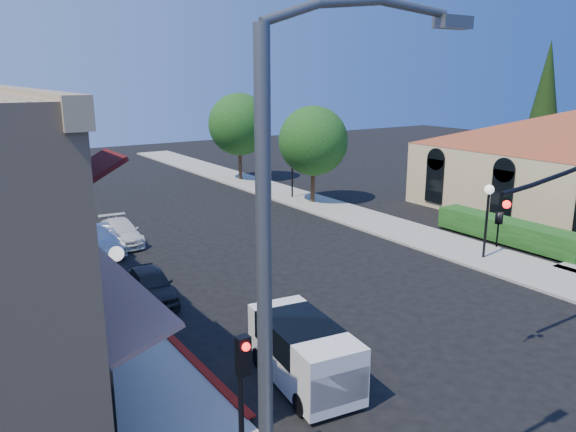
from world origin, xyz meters
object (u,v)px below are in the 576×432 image
lamppost_left_far (31,193)px  street_tree_b (239,124)px  lamppost_right_near (488,203)px  parked_car_a (151,285)px  lamppost_left_near (118,274)px  lamppost_right_far (292,160)px  parked_car_c (121,232)px  secondary_signal (242,380)px  white_van (304,350)px  parked_car_d (48,198)px  cobra_streetlight (287,319)px  conifer_far (545,102)px  street_tree_a (313,141)px  parked_car_b (98,240)px

lamppost_left_far → street_tree_b: bearing=30.0°
lamppost_right_near → parked_car_a: (-14.70, 3.89, -2.10)m
lamppost_left_near → lamppost_left_far: (0.00, 14.00, 0.00)m
lamppost_right_far → parked_car_c: bearing=-163.3°
secondary_signal → white_van: secondary_signal is taller
lamppost_left_far → parked_car_c: lamppost_left_far is taller
secondary_signal → white_van: (3.25, 2.38, -1.30)m
lamppost_left_near → parked_car_d: lamppost_left_near is taller
cobra_streetlight → lamppost_right_near: 20.44m
lamppost_left_far → lamppost_right_far: same height
white_van → cobra_streetlight: bearing=-127.3°
conifer_far → cobra_streetlight: size_ratio=1.18×
parked_car_c → conifer_far: bearing=0.9°
street_tree_a → parked_car_d: 17.74m
conifer_far → white_van: (-32.75, -14.21, -5.34)m
street_tree_a → parked_car_b: street_tree_a is taller
conifer_far → secondary_signal: 39.85m
conifer_far → parked_car_b: conifer_far is taller
cobra_streetlight → lamppost_right_near: size_ratio=2.61×
street_tree_b → lamppost_left_far: street_tree_b is taller
parked_car_a → parked_car_c: bearing=87.0°
parked_car_b → parked_car_c: 1.72m
conifer_far → lamppost_left_far: bearing=173.7°
street_tree_a → parked_car_c: bearing=-171.6°
conifer_far → cobra_streetlight: bearing=-151.7°
parked_car_a → parked_car_d: bearing=96.8°
cobra_streetlight → parked_car_c: (4.35, 22.00, -4.68)m
lamppost_left_near → parked_car_b: (2.30, 11.00, -2.09)m
street_tree_a → lamppost_left_far: street_tree_a is taller
lamppost_right_far → parked_car_d: (-14.70, 6.76, -2.13)m
white_van → street_tree_b: bearing=64.4°
lamppost_left_far → secondary_signal: bearing=-88.6°
street_tree_a → parked_car_a: 18.44m
lamppost_right_near → parked_car_a: bearing=165.2°
street_tree_a → cobra_streetlight: (-17.95, -24.00, 1.07)m
parked_car_d → parked_car_a: bearing=-82.7°
conifer_far → lamppost_right_far: bearing=162.9°
lamppost_right_far → street_tree_b: bearing=87.9°
white_van → parked_car_b: bearing=95.5°
street_tree_b → lamppost_left_far: size_ratio=1.97×
street_tree_b → white_van: street_tree_b is taller
conifer_far → parked_car_b: bearing=178.3°
lamppost_left_far → lamppost_right_near: same height
lamppost_right_far → lamppost_left_far: bearing=-173.3°
conifer_far → street_tree_b: 23.83m
conifer_far → parked_car_c: 33.36m
parked_car_b → white_van: bearing=-88.0°
secondary_signal → parked_car_a: size_ratio=0.89×
street_tree_b → cobra_streetlight: cobra_streetlight is taller
street_tree_a → lamppost_left_far: size_ratio=1.82×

